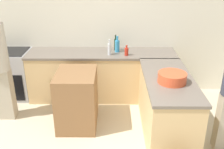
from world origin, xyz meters
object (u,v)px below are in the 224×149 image
Objects in this scene: dish_soap_bottle at (117,46)px; vinegar_bottle_clear at (109,49)px; island_table at (77,99)px; mixing_bowl at (172,78)px; hot_sauce_bottle at (127,51)px; wine_bottle_dark at (116,44)px; range_oven at (13,74)px.

dish_soap_bottle is 0.21m from vinegar_bottle_clear.
island_table is 2.29× the size of mixing_bowl.
island_table is at bearing -136.47° from hot_sauce_bottle.
wine_bottle_dark is (-0.03, 0.10, -0.00)m from dish_soap_bottle.
mixing_bowl is 1.60m from wine_bottle_dark.
vinegar_bottle_clear is (-0.11, -0.26, -0.01)m from wine_bottle_dark.
hot_sauce_bottle is (2.15, -0.18, 0.52)m from range_oven.
dish_soap_bottle is 1.05× the size of vinegar_bottle_clear.
wine_bottle_dark is (-0.76, 1.40, 0.05)m from mixing_bowl.
hot_sauce_bottle is (0.19, -0.29, -0.04)m from wine_bottle_dark.
range_oven is at bearing -179.66° from dish_soap_bottle.
dish_soap_bottle is at bearing 0.34° from range_oven.
hot_sauce_bottle is (-0.57, 1.11, 0.00)m from mixing_bowl.
dish_soap_bottle is (0.64, 0.95, 0.58)m from island_table.
wine_bottle_dark reaches higher than vinegar_bottle_clear.
range_oven is 3.06m from mixing_bowl.
vinegar_bottle_clear is 1.51× the size of hot_sauce_bottle.
range_oven is at bearing 145.00° from island_table.
island_table is (1.35, -0.94, -0.01)m from range_oven.
range_oven is at bearing -176.78° from wine_bottle_dark.
mixing_bowl is 1.25m from hot_sauce_bottle.
wine_bottle_dark is at bearing 106.75° from dish_soap_bottle.
island_table is at bearing -123.86° from dish_soap_bottle.
island_table is at bearing -122.22° from vinegar_bottle_clear.
island_table is 1.51m from mixing_bowl.
wine_bottle_dark is 0.28m from vinegar_bottle_clear.
island_table is 3.07× the size of wine_bottle_dark.
mixing_bowl is 2.13× the size of hot_sauce_bottle.
dish_soap_bottle reaches higher than island_table.
island_table is 4.87× the size of hot_sauce_bottle.
island_table is 3.05× the size of dish_soap_bottle.
hot_sauce_bottle is (0.30, -0.03, -0.04)m from vinegar_bottle_clear.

